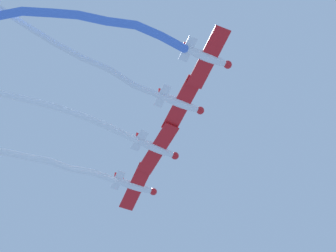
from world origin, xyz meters
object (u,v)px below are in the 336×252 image
object	(u,v)px
airplane_left_wing	(181,103)
airplane_slot	(136,186)
airplane_lead	(208,57)
airplane_right_wing	(157,148)

from	to	relation	value
airplane_left_wing	airplane_slot	xyz separation A→B (m)	(6.60, 9.87, 0.00)
airplane_left_wing	airplane_lead	bearing A→B (deg)	-89.10
airplane_right_wing	airplane_slot	world-z (taller)	airplane_slot
airplane_right_wing	airplane_left_wing	bearing A→B (deg)	-92.66
airplane_left_wing	airplane_slot	world-z (taller)	same
airplane_slot	airplane_right_wing	bearing A→B (deg)	-87.19
airplane_lead	airplane_left_wing	bearing A→B (deg)	91.86
airplane_slot	airplane_lead	bearing A→B (deg)	-87.19
airplane_right_wing	airplane_slot	size ratio (longest dim) A/B	1.04
airplane_lead	airplane_slot	size ratio (longest dim) A/B	1.01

